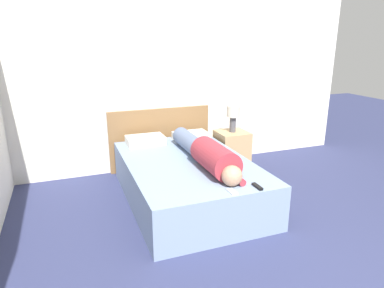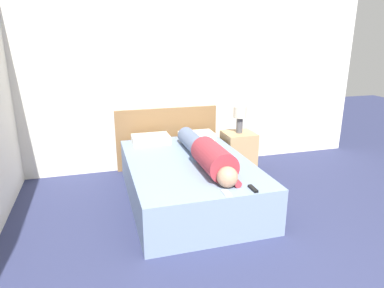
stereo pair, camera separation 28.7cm
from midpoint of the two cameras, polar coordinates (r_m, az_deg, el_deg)
name	(u,v)px [view 1 (the left image)]	position (r m, az deg, el deg)	size (l,w,h in m)	color
wall_back	(174,79)	(5.02, -4.68, 10.77)	(5.69, 0.06, 2.60)	silver
bed	(187,180)	(4.07, -2.81, -6.08)	(1.38, 2.09, 0.49)	#7589A8
headboard	(161,139)	(5.05, -6.90, 0.88)	(1.50, 0.04, 0.89)	brown
nightstand	(232,151)	(5.02, 5.03, -1.12)	(0.43, 0.42, 0.57)	tan
table_lamp	(233,115)	(4.87, 5.19, 4.90)	(0.19, 0.19, 0.38)	#4C4C51
person_lying	(207,153)	(3.81, 0.34, -1.62)	(0.31, 1.62, 0.31)	tan
pillow_near_headboard	(145,140)	(4.65, -9.55, 0.61)	(0.50, 0.32, 0.11)	silver
pillow_second	(191,136)	(4.82, -1.91, 1.34)	(0.47, 0.32, 0.10)	silver
tv_remote	(257,187)	(3.31, 8.40, -7.07)	(0.04, 0.15, 0.02)	black
cell_phone	(232,192)	(3.20, 4.14, -7.95)	(0.06, 0.13, 0.01)	#B2B7BC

